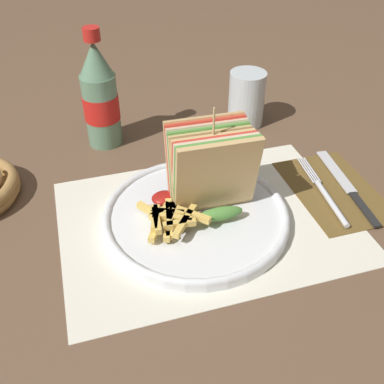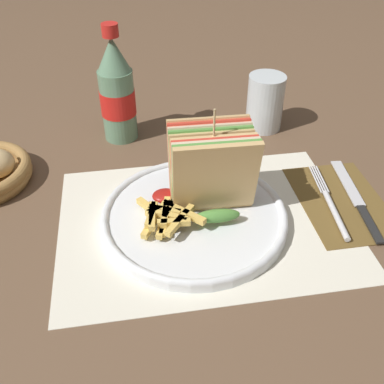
{
  "view_description": "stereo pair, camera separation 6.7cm",
  "coord_description": "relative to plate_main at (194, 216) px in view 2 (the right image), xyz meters",
  "views": [
    {
      "loc": [
        -0.12,
        -0.5,
        0.45
      ],
      "look_at": [
        0.03,
        0.0,
        0.04
      ],
      "focal_mm": 42.0,
      "sensor_mm": 36.0,
      "label": 1
    },
    {
      "loc": [
        -0.06,
        -0.51,
        0.45
      ],
      "look_at": [
        0.03,
        0.0,
        0.04
      ],
      "focal_mm": 42.0,
      "sensor_mm": 36.0,
      "label": 2
    }
  ],
  "objects": [
    {
      "name": "ground_plane",
      "position": [
        -0.03,
        0.02,
        -0.01
      ],
      "size": [
        4.0,
        4.0,
        0.0
      ],
      "primitive_type": "plane",
      "color": "brown"
    },
    {
      "name": "placemat",
      "position": [
        0.02,
        -0.0,
        -0.01
      ],
      "size": [
        0.43,
        0.32,
        0.0
      ],
      "color": "silver",
      "rests_on": "ground_plane"
    },
    {
      "name": "plate_main",
      "position": [
        0.0,
        0.0,
        0.0
      ],
      "size": [
        0.28,
        0.28,
        0.02
      ],
      "color": "white",
      "rests_on": "ground_plane"
    },
    {
      "name": "club_sandwich",
      "position": [
        0.03,
        0.02,
        0.07
      ],
      "size": [
        0.12,
        0.1,
        0.16
      ],
      "color": "tan",
      "rests_on": "plate_main"
    },
    {
      "name": "fries_pile",
      "position": [
        -0.04,
        -0.01,
        0.02
      ],
      "size": [
        0.09,
        0.1,
        0.02
      ],
      "color": "#E0B756",
      "rests_on": "plate_main"
    },
    {
      "name": "ketchup_blob",
      "position": [
        -0.04,
        0.03,
        0.02
      ],
      "size": [
        0.04,
        0.03,
        0.01
      ],
      "color": "maroon",
      "rests_on": "plate_main"
    },
    {
      "name": "napkin",
      "position": [
        0.24,
        0.01,
        -0.01
      ],
      "size": [
        0.13,
        0.2,
        0.0
      ],
      "color": "brown",
      "rests_on": "ground_plane"
    },
    {
      "name": "fork",
      "position": [
        0.21,
        -0.01,
        -0.0
      ],
      "size": [
        0.03,
        0.18,
        0.01
      ],
      "rotation": [
        0.0,
        0.0,
        -0.1
      ],
      "color": "silver",
      "rests_on": "napkin"
    },
    {
      "name": "knife",
      "position": [
        0.26,
        0.0,
        -0.0
      ],
      "size": [
        0.04,
        0.2,
        0.0
      ],
      "rotation": [
        0.0,
        0.0,
        -0.1
      ],
      "color": "black",
      "rests_on": "napkin"
    },
    {
      "name": "coke_bottle_near",
      "position": [
        -0.1,
        0.26,
        0.08
      ],
      "size": [
        0.06,
        0.06,
        0.22
      ],
      "color": "slate",
      "rests_on": "ground_plane"
    },
    {
      "name": "glass_near",
      "position": [
        0.18,
        0.26,
        0.04
      ],
      "size": [
        0.07,
        0.07,
        0.11
      ],
      "color": "silver",
      "rests_on": "ground_plane"
    }
  ]
}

